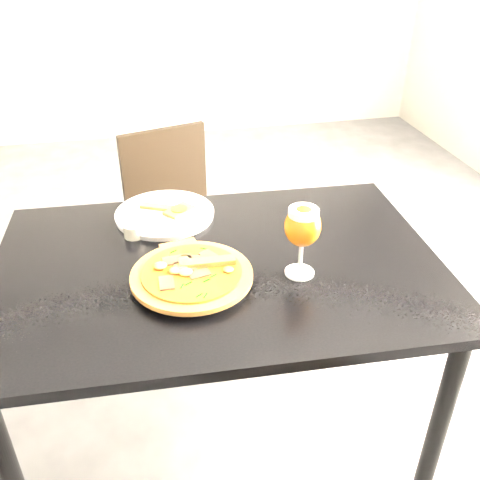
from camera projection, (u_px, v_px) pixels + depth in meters
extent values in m
plane|color=#4C4B4E|center=(120.00, 448.00, 1.82)|extent=(6.00, 6.00, 0.00)
cube|color=black|center=(218.00, 267.00, 1.45)|extent=(1.23, 0.85, 0.03)
cylinder|color=black|center=(436.00, 434.00, 1.44)|extent=(0.05, 0.05, 0.72)
cylinder|color=black|center=(54.00, 315.00, 1.86)|extent=(0.05, 0.05, 0.72)
cylinder|color=black|center=(351.00, 285.00, 2.01)|extent=(0.05, 0.05, 0.72)
cube|color=black|center=(184.00, 238.00, 2.20)|extent=(0.47, 0.47, 0.04)
cylinder|color=black|center=(166.00, 311.00, 2.14)|extent=(0.03, 0.03, 0.39)
cylinder|color=black|center=(234.00, 289.00, 2.26)|extent=(0.03, 0.03, 0.39)
cylinder|color=black|center=(141.00, 272.00, 2.37)|extent=(0.03, 0.03, 0.39)
cylinder|color=black|center=(204.00, 254.00, 2.49)|extent=(0.03, 0.03, 0.39)
cube|color=black|center=(165.00, 173.00, 2.22)|extent=(0.36, 0.13, 0.38)
cylinder|color=silver|center=(195.00, 278.00, 1.37)|extent=(0.31, 0.31, 0.01)
cylinder|color=brown|center=(192.00, 275.00, 1.35)|extent=(0.31, 0.31, 0.01)
cylinder|color=#B2280E|center=(192.00, 272.00, 1.35)|extent=(0.26, 0.26, 0.01)
cube|color=#4D2A21|center=(205.00, 269.00, 1.35)|extent=(0.06, 0.03, 0.00)
cube|color=#4D2A21|center=(200.00, 259.00, 1.39)|extent=(0.06, 0.07, 0.00)
cube|color=#4D2A21|center=(173.00, 258.00, 1.39)|extent=(0.06, 0.07, 0.00)
cube|color=#4D2A21|center=(178.00, 272.00, 1.34)|extent=(0.06, 0.03, 0.00)
cube|color=#4D2A21|center=(183.00, 283.00, 1.30)|extent=(0.06, 0.07, 0.00)
cube|color=#4D2A21|center=(211.00, 284.00, 1.30)|extent=(0.06, 0.07, 0.00)
ellipsoid|color=#DDC348|center=(198.00, 266.00, 1.36)|extent=(0.03, 0.03, 0.01)
ellipsoid|color=#DDC348|center=(196.00, 253.00, 1.41)|extent=(0.03, 0.03, 0.01)
ellipsoid|color=#DDC348|center=(186.00, 266.00, 1.36)|extent=(0.03, 0.03, 0.01)
ellipsoid|color=#DDC348|center=(161.00, 268.00, 1.35)|extent=(0.03, 0.03, 0.01)
ellipsoid|color=#DDC348|center=(184.00, 273.00, 1.33)|extent=(0.03, 0.03, 0.01)
ellipsoid|color=#DDC348|center=(186.00, 288.00, 1.28)|extent=(0.03, 0.03, 0.01)
ellipsoid|color=#DDC348|center=(197.00, 273.00, 1.33)|extent=(0.03, 0.03, 0.01)
ellipsoid|color=#DDC348|center=(222.00, 271.00, 1.34)|extent=(0.03, 0.03, 0.01)
cube|color=#0F4F0E|center=(193.00, 267.00, 1.36)|extent=(0.01, 0.02, 0.00)
cube|color=#0F4F0E|center=(188.00, 260.00, 1.39)|extent=(0.00, 0.02, 0.00)
cube|color=#0F4F0E|center=(174.00, 256.00, 1.40)|extent=(0.01, 0.02, 0.00)
cube|color=#0F4F0E|center=(180.00, 267.00, 1.36)|extent=(0.02, 0.02, 0.00)
cube|color=#0F4F0E|center=(165.00, 270.00, 1.35)|extent=(0.02, 0.01, 0.00)
cube|color=#0F4F0E|center=(185.00, 272.00, 1.34)|extent=(0.02, 0.01, 0.00)
cube|color=#0F4F0E|center=(176.00, 279.00, 1.32)|extent=(0.02, 0.01, 0.00)
cube|color=#0F4F0E|center=(176.00, 289.00, 1.28)|extent=(0.01, 0.02, 0.00)
cube|color=#0F4F0E|center=(191.00, 278.00, 1.32)|extent=(0.01, 0.02, 0.00)
cube|color=#0F4F0E|center=(202.00, 285.00, 1.29)|extent=(0.01, 0.02, 0.00)
cube|color=#0F4F0E|center=(196.00, 273.00, 1.34)|extent=(0.02, 0.02, 0.00)
cube|color=#0F4F0E|center=(210.00, 274.00, 1.33)|extent=(0.02, 0.01, 0.00)
cube|color=#0F4F0E|center=(224.00, 268.00, 1.36)|extent=(0.02, 0.01, 0.00)
cube|color=#0F4F0E|center=(203.00, 267.00, 1.36)|extent=(0.02, 0.01, 0.00)
cube|color=#0F4F0E|center=(207.00, 258.00, 1.39)|extent=(0.02, 0.02, 0.00)
cube|color=brown|center=(210.00, 265.00, 1.36)|extent=(0.15, 0.04, 0.01)
cylinder|color=silver|center=(165.00, 214.00, 1.65)|extent=(0.37, 0.37, 0.02)
cube|color=brown|center=(158.00, 207.00, 1.67)|extent=(0.11, 0.07, 0.01)
cube|color=brown|center=(179.00, 211.00, 1.65)|extent=(0.10, 0.10, 0.01)
cylinder|color=#B2280E|center=(179.00, 209.00, 1.64)|extent=(0.05, 0.05, 0.00)
cube|color=brown|center=(178.00, 244.00, 1.51)|extent=(0.11, 0.04, 0.01)
cylinder|color=beige|center=(134.00, 230.00, 1.55)|extent=(0.06, 0.06, 0.04)
cylinder|color=gold|center=(133.00, 226.00, 1.54)|extent=(0.05, 0.05, 0.01)
cylinder|color=silver|center=(299.00, 272.00, 1.40)|extent=(0.08, 0.08, 0.01)
cylinder|color=silver|center=(300.00, 258.00, 1.37)|extent=(0.01, 0.01, 0.08)
ellipsoid|color=#9D520F|center=(303.00, 226.00, 1.32)|extent=(0.09, 0.09, 0.11)
cylinder|color=white|center=(304.00, 212.00, 1.30)|extent=(0.08, 0.08, 0.02)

